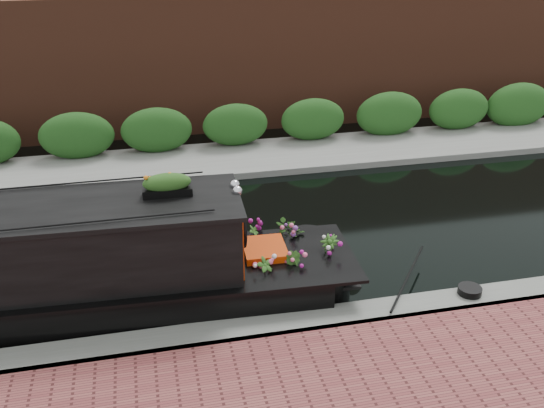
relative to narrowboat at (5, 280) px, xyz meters
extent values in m
plane|color=black|center=(2.78, 1.93, -0.76)|extent=(80.00, 80.00, 0.00)
cube|color=slate|center=(2.78, -1.37, -0.76)|extent=(40.00, 0.60, 0.50)
cube|color=gray|center=(2.78, 6.13, -0.76)|extent=(40.00, 2.40, 0.34)
cube|color=#21501A|center=(2.78, 7.03, -0.76)|extent=(40.00, 1.10, 2.80)
cube|color=brown|center=(2.78, 9.13, -0.76)|extent=(40.00, 1.00, 8.00)
cube|color=#CB3808|center=(3.75, 0.00, 0.54)|extent=(0.13, 1.60, 1.23)
cube|color=black|center=(2.54, -0.81, 0.60)|extent=(0.82, 0.06, 0.50)
cube|color=#CB3808|center=(4.23, 0.00, -0.13)|extent=(0.77, 0.85, 0.46)
sphere|color=white|center=(3.76, -0.13, 1.25)|extent=(0.16, 0.16, 0.16)
sphere|color=white|center=(3.76, 0.13, 1.25)|extent=(0.16, 0.16, 0.16)
cube|color=black|center=(2.66, 0.00, 1.29)|extent=(0.79, 0.28, 0.13)
ellipsoid|color=orange|center=(2.66, 0.00, 1.47)|extent=(0.86, 0.27, 0.22)
imported|color=#2D591D|center=(4.11, -0.59, -0.07)|extent=(0.36, 0.31, 0.57)
imported|color=#2D591D|center=(4.62, -0.53, -0.08)|extent=(0.39, 0.39, 0.55)
imported|color=#2D591D|center=(4.85, 0.57, -0.06)|extent=(0.69, 0.69, 0.58)
imported|color=#2D591D|center=(5.33, -0.21, -0.04)|extent=(0.48, 0.48, 0.62)
imported|color=#2D591D|center=(4.18, 0.71, -0.11)|extent=(0.29, 0.31, 0.49)
cylinder|color=brown|center=(5.84, 0.00, -0.62)|extent=(0.28, 0.33, 0.28)
cylinder|color=black|center=(7.49, -1.28, -0.45)|extent=(0.40, 0.40, 0.12)
camera|label=1|loc=(2.36, -8.90, 5.27)|focal=40.00mm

